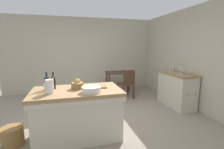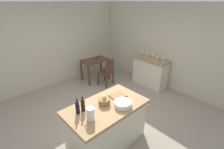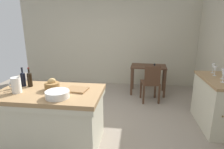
{
  "view_description": "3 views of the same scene",
  "coord_description": "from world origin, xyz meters",
  "px_view_note": "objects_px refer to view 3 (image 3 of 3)",
  "views": [
    {
      "loc": [
        -0.55,
        -3.37,
        1.61
      ],
      "look_at": [
        0.39,
        0.02,
        1.0
      ],
      "focal_mm": 26.22,
      "sensor_mm": 36.0,
      "label": 1
    },
    {
      "loc": [
        -2.02,
        -2.46,
        2.64
      ],
      "look_at": [
        0.38,
        0.11,
        1.02
      ],
      "focal_mm": 26.19,
      "sensor_mm": 36.0,
      "label": 2
    },
    {
      "loc": [
        0.82,
        -2.97,
        1.82
      ],
      "look_at": [
        0.43,
        0.04,
        0.98
      ],
      "focal_mm": 29.77,
      "sensor_mm": 36.0,
      "label": 3
    }
  ],
  "objects_px": {
    "side_cabinet": "(216,103)",
    "wine_glass_right": "(215,69)",
    "writing_desk": "(148,70)",
    "wooden_chair": "(151,82)",
    "wine_bottle_dark": "(30,79)",
    "island_table": "(52,116)",
    "bread_basket": "(52,86)",
    "wine_bottle_amber": "(23,79)",
    "wine_glass_far_right": "(213,66)",
    "cutting_board": "(77,90)",
    "pitcher": "(16,85)",
    "wine_glass_left": "(224,76)",
    "wash_bowl": "(57,94)",
    "wine_glass_middle": "(223,72)"
  },
  "relations": [
    {
      "from": "cutting_board",
      "to": "wine_glass_middle",
      "type": "distance_m",
      "value": 2.45
    },
    {
      "from": "cutting_board",
      "to": "writing_desk",
      "type": "bearing_deg",
      "value": 62.88
    },
    {
      "from": "bread_basket",
      "to": "wine_glass_right",
      "type": "distance_m",
      "value": 2.82
    },
    {
      "from": "cutting_board",
      "to": "wine_glass_far_right",
      "type": "distance_m",
      "value": 2.59
    },
    {
      "from": "pitcher",
      "to": "wine_glass_left",
      "type": "height_order",
      "value": "pitcher"
    },
    {
      "from": "side_cabinet",
      "to": "wooden_chair",
      "type": "distance_m",
      "value": 1.43
    },
    {
      "from": "bread_basket",
      "to": "island_table",
      "type": "bearing_deg",
      "value": -102.43
    },
    {
      "from": "writing_desk",
      "to": "wine_bottle_amber",
      "type": "distance_m",
      "value": 3.07
    },
    {
      "from": "wine_bottle_dark",
      "to": "wine_bottle_amber",
      "type": "height_order",
      "value": "wine_bottle_dark"
    },
    {
      "from": "writing_desk",
      "to": "wine_glass_right",
      "type": "relative_size",
      "value": 5.3
    },
    {
      "from": "wooden_chair",
      "to": "wine_glass_far_right",
      "type": "distance_m",
      "value": 1.34
    },
    {
      "from": "bread_basket",
      "to": "side_cabinet",
      "type": "bearing_deg",
      "value": 16.57
    },
    {
      "from": "side_cabinet",
      "to": "wash_bowl",
      "type": "height_order",
      "value": "wash_bowl"
    },
    {
      "from": "side_cabinet",
      "to": "wine_bottle_dark",
      "type": "xyz_separation_m",
      "value": [
        -3.06,
        -0.69,
        0.54
      ]
    },
    {
      "from": "bread_basket",
      "to": "wine_glass_left",
      "type": "height_order",
      "value": "wine_glass_left"
    },
    {
      "from": "side_cabinet",
      "to": "writing_desk",
      "type": "relative_size",
      "value": 1.2
    },
    {
      "from": "island_table",
      "to": "wooden_chair",
      "type": "xyz_separation_m",
      "value": [
        1.6,
        1.81,
        0.02
      ]
    },
    {
      "from": "side_cabinet",
      "to": "wine_glass_far_right",
      "type": "distance_m",
      "value": 0.7
    },
    {
      "from": "writing_desk",
      "to": "wine_bottle_dark",
      "type": "height_order",
      "value": "wine_bottle_dark"
    },
    {
      "from": "writing_desk",
      "to": "wine_glass_far_right",
      "type": "distance_m",
      "value": 1.66
    },
    {
      "from": "wooden_chair",
      "to": "wine_bottle_dark",
      "type": "relative_size",
      "value": 2.97
    },
    {
      "from": "wash_bowl",
      "to": "wine_glass_far_right",
      "type": "distance_m",
      "value": 2.88
    },
    {
      "from": "side_cabinet",
      "to": "pitcher",
      "type": "xyz_separation_m",
      "value": [
        -3.1,
        -0.97,
        0.53
      ]
    },
    {
      "from": "wash_bowl",
      "to": "wine_bottle_amber",
      "type": "bearing_deg",
      "value": 152.19
    },
    {
      "from": "island_table",
      "to": "wine_glass_right",
      "type": "height_order",
      "value": "wine_glass_right"
    },
    {
      "from": "side_cabinet",
      "to": "wine_glass_far_right",
      "type": "bearing_deg",
      "value": 86.17
    },
    {
      "from": "writing_desk",
      "to": "wooden_chair",
      "type": "height_order",
      "value": "wooden_chair"
    },
    {
      "from": "wooden_chair",
      "to": "wine_bottle_amber",
      "type": "distance_m",
      "value": 2.71
    },
    {
      "from": "wine_bottle_amber",
      "to": "wine_glass_far_right",
      "type": "relative_size",
      "value": 1.61
    },
    {
      "from": "side_cabinet",
      "to": "bread_basket",
      "type": "bearing_deg",
      "value": -163.43
    },
    {
      "from": "writing_desk",
      "to": "bread_basket",
      "type": "bearing_deg",
      "value": -123.68
    },
    {
      "from": "pitcher",
      "to": "wine_glass_right",
      "type": "height_order",
      "value": "pitcher"
    },
    {
      "from": "wine_bottle_amber",
      "to": "wine_bottle_dark",
      "type": "bearing_deg",
      "value": 0.5
    },
    {
      "from": "wash_bowl",
      "to": "wine_bottle_amber",
      "type": "height_order",
      "value": "wine_bottle_amber"
    },
    {
      "from": "side_cabinet",
      "to": "wine_glass_right",
      "type": "height_order",
      "value": "wine_glass_right"
    },
    {
      "from": "side_cabinet",
      "to": "wine_bottle_amber",
      "type": "xyz_separation_m",
      "value": [
        -3.16,
        -0.69,
        0.54
      ]
    },
    {
      "from": "island_table",
      "to": "wash_bowl",
      "type": "xyz_separation_m",
      "value": [
        0.22,
        -0.22,
        0.44
      ]
    },
    {
      "from": "bread_basket",
      "to": "wine_glass_right",
      "type": "xyz_separation_m",
      "value": [
        2.64,
        0.99,
        0.09
      ]
    },
    {
      "from": "cutting_board",
      "to": "wine_glass_left",
      "type": "distance_m",
      "value": 2.32
    },
    {
      "from": "wine_glass_left",
      "to": "writing_desk",
      "type": "bearing_deg",
      "value": 121.13
    },
    {
      "from": "wooden_chair",
      "to": "wine_bottle_amber",
      "type": "height_order",
      "value": "wine_bottle_amber"
    },
    {
      "from": "cutting_board",
      "to": "island_table",
      "type": "bearing_deg",
      "value": -167.78
    },
    {
      "from": "wash_bowl",
      "to": "wine_glass_far_right",
      "type": "height_order",
      "value": "wine_glass_far_right"
    },
    {
      "from": "wine_bottle_amber",
      "to": "wine_glass_far_right",
      "type": "height_order",
      "value": "wine_bottle_amber"
    },
    {
      "from": "pitcher",
      "to": "wine_bottle_dark",
      "type": "bearing_deg",
      "value": 81.6
    },
    {
      "from": "side_cabinet",
      "to": "cutting_board",
      "type": "relative_size",
      "value": 3.71
    },
    {
      "from": "writing_desk",
      "to": "wine_bottle_amber",
      "type": "relative_size",
      "value": 3.1
    },
    {
      "from": "wine_bottle_amber",
      "to": "wine_glass_far_right",
      "type": "xyz_separation_m",
      "value": [
        3.19,
        1.08,
        0.04
      ]
    },
    {
      "from": "bread_basket",
      "to": "wine_bottle_amber",
      "type": "distance_m",
      "value": 0.52
    },
    {
      "from": "writing_desk",
      "to": "wash_bowl",
      "type": "height_order",
      "value": "wash_bowl"
    }
  ]
}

